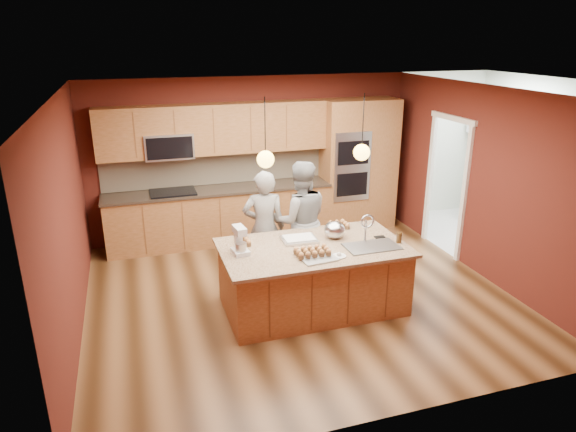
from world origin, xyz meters
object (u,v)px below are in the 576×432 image
object	(u,v)px
person_left	(264,228)
stand_mixer	(240,242)
person_right	(300,221)
mixing_bowl	(335,230)
island	(314,276)

from	to	relation	value
person_left	stand_mixer	size ratio (longest dim) A/B	4.76
person_right	stand_mixer	xyz separation A→B (m)	(-1.05, -0.84, 0.14)
mixing_bowl	person_left	bearing A→B (deg)	136.43
person_left	stand_mixer	distance (m)	1.00
stand_mixer	mixing_bowl	distance (m)	1.28
person_right	mixing_bowl	xyz separation A→B (m)	(0.23, -0.71, 0.10)
island	mixing_bowl	world-z (taller)	island
mixing_bowl	island	bearing A→B (deg)	-151.13
island	person_right	bearing A→B (deg)	82.70
island	person_left	xyz separation A→B (m)	(-0.41, 0.90, 0.38)
person_right	person_left	bearing A→B (deg)	7.62
island	stand_mixer	size ratio (longest dim) A/B	6.76
island	mixing_bowl	bearing A→B (deg)	28.87
person_left	stand_mixer	bearing A→B (deg)	67.90
island	stand_mixer	world-z (taller)	island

